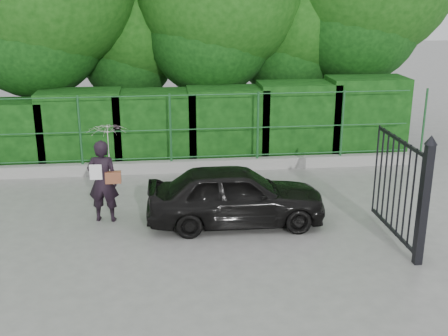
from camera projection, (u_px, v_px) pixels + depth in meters
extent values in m
plane|color=gray|center=(157.00, 247.00, 10.62)|extent=(80.00, 80.00, 0.00)
cube|color=#9E9E99|center=(156.00, 167.00, 14.82)|extent=(14.00, 0.25, 0.30)
cylinder|color=#1D5428|center=(80.00, 130.00, 14.29)|extent=(0.06, 0.06, 1.80)
cylinder|color=#1D5428|center=(170.00, 128.00, 14.54)|extent=(0.06, 0.06, 1.80)
cylinder|color=#1D5428|center=(258.00, 126.00, 14.79)|extent=(0.06, 0.06, 1.80)
cylinder|color=#1D5428|center=(342.00, 123.00, 15.04)|extent=(0.06, 0.06, 1.80)
cylinder|color=#1D5428|center=(424.00, 121.00, 15.30)|extent=(0.06, 0.06, 1.80)
cylinder|color=#1D5428|center=(156.00, 158.00, 14.75)|extent=(13.60, 0.03, 0.03)
cylinder|color=#1D5428|center=(155.00, 130.00, 14.51)|extent=(13.60, 0.03, 0.03)
cylinder|color=#1D5428|center=(154.00, 96.00, 14.24)|extent=(13.60, 0.03, 0.03)
cube|color=black|center=(6.00, 134.00, 15.10)|extent=(2.20, 1.20, 1.81)
cube|color=black|center=(81.00, 128.00, 15.28)|extent=(2.20, 1.20, 2.05)
cube|color=black|center=(155.00, 127.00, 15.51)|extent=(2.20, 1.20, 2.00)
cube|color=black|center=(227.00, 124.00, 15.72)|extent=(2.20, 1.20, 2.04)
cube|color=black|center=(297.00, 120.00, 15.92)|extent=(2.20, 1.20, 2.15)
cube|color=black|center=(365.00, 117.00, 16.12)|extent=(2.20, 1.20, 2.27)
cylinder|color=black|center=(51.00, 74.00, 16.40)|extent=(0.36, 0.36, 4.50)
cylinder|color=black|center=(139.00, 86.00, 18.09)|extent=(0.36, 0.36, 3.25)
sphere|color=#14470F|center=(136.00, 24.00, 17.49)|extent=(3.90, 3.90, 3.90)
cylinder|color=black|center=(219.00, 74.00, 17.27)|extent=(0.36, 0.36, 4.25)
cylinder|color=black|center=(293.00, 81.00, 18.32)|extent=(0.36, 0.36, 3.50)
sphere|color=#14470F|center=(296.00, 15.00, 17.67)|extent=(4.20, 4.20, 4.20)
cylinder|color=black|center=(358.00, 63.00, 17.96)|extent=(0.36, 0.36, 4.75)
cube|color=black|center=(423.00, 206.00, 9.65)|extent=(0.14, 0.14, 2.20)
cone|color=black|center=(431.00, 140.00, 9.28)|extent=(0.22, 0.22, 0.16)
cube|color=black|center=(392.00, 229.00, 11.03)|extent=(0.05, 2.00, 0.06)
cube|color=black|center=(401.00, 141.00, 10.47)|extent=(0.05, 2.00, 0.06)
cylinder|color=black|center=(418.00, 204.00, 9.85)|extent=(0.04, 0.04, 1.90)
cylinder|color=black|center=(412.00, 199.00, 10.09)|extent=(0.04, 0.04, 1.90)
cylinder|color=black|center=(406.00, 194.00, 10.32)|extent=(0.04, 0.04, 1.90)
cylinder|color=black|center=(400.00, 190.00, 10.56)|extent=(0.04, 0.04, 1.90)
cylinder|color=black|center=(395.00, 185.00, 10.79)|extent=(0.04, 0.04, 1.90)
cylinder|color=black|center=(390.00, 181.00, 11.03)|extent=(0.04, 0.04, 1.90)
cylinder|color=black|center=(385.00, 177.00, 11.27)|extent=(0.04, 0.04, 1.90)
cylinder|color=black|center=(380.00, 173.00, 11.50)|extent=(0.04, 0.04, 1.90)
cylinder|color=black|center=(376.00, 169.00, 11.74)|extent=(0.04, 0.04, 1.90)
imported|color=black|center=(103.00, 181.00, 11.57)|extent=(0.69, 0.51, 1.74)
imported|color=silver|center=(108.00, 142.00, 11.38)|extent=(0.83, 0.84, 0.76)
cube|color=brown|center=(113.00, 177.00, 11.49)|extent=(0.32, 0.15, 0.24)
cube|color=white|center=(96.00, 172.00, 11.37)|extent=(0.25, 0.02, 0.32)
imported|color=black|center=(236.00, 195.00, 11.50)|extent=(3.67, 1.53, 1.24)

